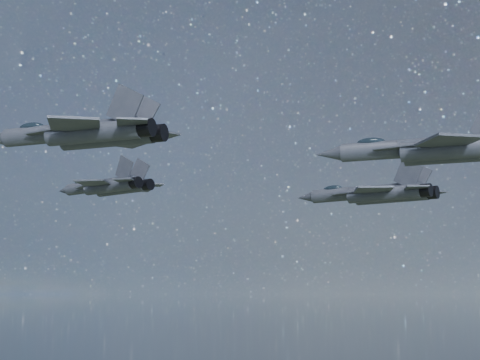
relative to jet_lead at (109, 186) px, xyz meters
The scene contains 4 objects.
jet_lead is the anchor object (origin of this frame).
jet_left 29.49m from the jet_lead, 36.94° to the left, with size 17.27×12.19×4.37m.
jet_right 26.32m from the jet_lead, 45.02° to the right, with size 16.39×11.05×4.13m.
jet_slot 40.12m from the jet_lead, ahead, with size 15.90×10.68×4.01m.
Camera 1 is at (42.22, -53.11, 145.19)m, focal length 55.00 mm.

